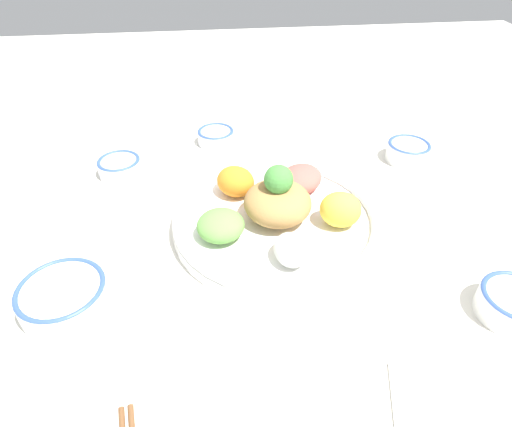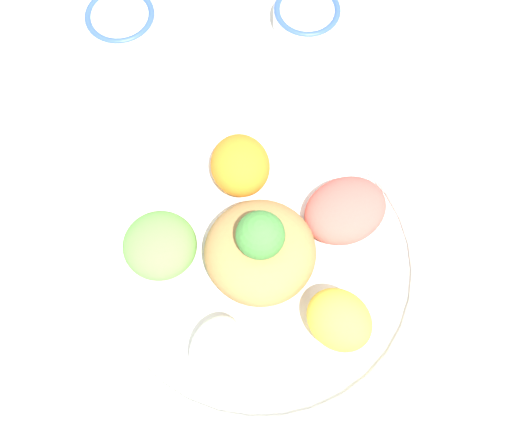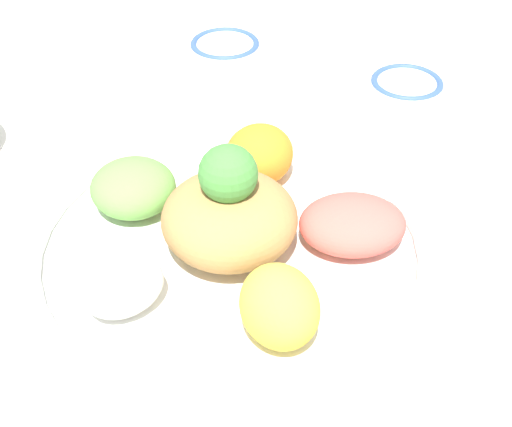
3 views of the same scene
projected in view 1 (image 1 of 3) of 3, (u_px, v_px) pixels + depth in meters
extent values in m
plane|color=silver|center=(255.00, 214.00, 0.76)|extent=(2.40, 2.40, 0.00)
cylinder|color=white|center=(277.00, 222.00, 0.73)|extent=(0.35, 0.35, 0.02)
torus|color=white|center=(277.00, 216.00, 0.72)|extent=(0.35, 0.35, 0.02)
ellipsoid|color=white|center=(291.00, 250.00, 0.63)|extent=(0.07, 0.05, 0.04)
ellipsoid|color=yellow|center=(340.00, 210.00, 0.69)|extent=(0.07, 0.08, 0.06)
ellipsoid|color=#E55B51|center=(301.00, 179.00, 0.78)|extent=(0.11, 0.11, 0.04)
ellipsoid|color=orange|center=(236.00, 181.00, 0.76)|extent=(0.09, 0.09, 0.05)
ellipsoid|color=#6BAD4C|center=(221.00, 225.00, 0.67)|extent=(0.10, 0.10, 0.04)
ellipsoid|color=#AD7F47|center=(278.00, 203.00, 0.70)|extent=(0.11, 0.11, 0.06)
sphere|color=#478E3D|center=(279.00, 179.00, 0.67)|extent=(0.05, 0.05, 0.05)
cylinder|color=white|center=(64.00, 298.00, 0.58)|extent=(0.12, 0.12, 0.04)
torus|color=#38569E|center=(60.00, 289.00, 0.57)|extent=(0.12, 0.12, 0.01)
cylinder|color=#5B3319|center=(61.00, 290.00, 0.57)|extent=(0.10, 0.10, 0.00)
cylinder|color=white|center=(216.00, 137.00, 0.96)|extent=(0.08, 0.08, 0.03)
torus|color=#38569E|center=(216.00, 132.00, 0.95)|extent=(0.08, 0.08, 0.01)
cylinder|color=maroon|center=(216.00, 133.00, 0.95)|extent=(0.07, 0.07, 0.00)
cylinder|color=white|center=(120.00, 167.00, 0.85)|extent=(0.08, 0.08, 0.03)
torus|color=#38569E|center=(118.00, 161.00, 0.85)|extent=(0.08, 0.08, 0.01)
cylinder|color=white|center=(119.00, 162.00, 0.85)|extent=(0.07, 0.07, 0.00)
cylinder|color=white|center=(408.00, 152.00, 0.89)|extent=(0.09, 0.09, 0.04)
torus|color=#38569E|center=(409.00, 145.00, 0.88)|extent=(0.09, 0.09, 0.01)
cylinder|color=white|center=(409.00, 146.00, 0.89)|extent=(0.07, 0.07, 0.00)
cube|color=beige|center=(397.00, 396.00, 0.49)|extent=(0.08, 0.03, 0.01)
ellipsoid|color=beige|center=(392.00, 350.00, 0.54)|extent=(0.05, 0.05, 0.01)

